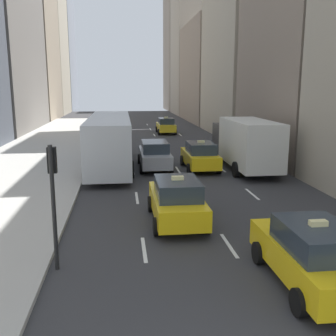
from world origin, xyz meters
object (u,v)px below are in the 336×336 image
object	(u,v)px
city_bus	(110,140)
taxi_lead	(312,254)
taxi_third	(200,156)
sedan_black_near	(155,154)
box_truck	(245,142)
taxi_fourth	(166,126)
traffic_light_pole	(53,187)
taxi_second	(177,200)

from	to	relation	value
city_bus	taxi_lead	bearing A→B (deg)	-70.84
taxi_third	sedan_black_near	xyz separation A→B (m)	(-2.80, 0.67, 0.02)
city_bus	box_truck	size ratio (longest dim) A/B	1.38
taxi_third	taxi_fourth	distance (m)	19.37
sedan_black_near	city_bus	size ratio (longest dim) A/B	0.42
taxi_fourth	box_truck	distance (m)	19.75
taxi_fourth	sedan_black_near	xyz separation A→B (m)	(-2.80, -18.70, 0.02)
city_bus	box_truck	world-z (taller)	city_bus
taxi_third	taxi_lead	bearing A→B (deg)	-90.00
traffic_light_pole	taxi_second	bearing A→B (deg)	41.02
taxi_lead	taxi_fourth	world-z (taller)	same
taxi_second	box_truck	distance (m)	10.96
taxi_third	taxi_fourth	xyz separation A→B (m)	(0.00, 19.37, 0.00)
city_bus	box_truck	distance (m)	8.54
city_bus	taxi_second	bearing A→B (deg)	-75.50
taxi_fourth	taxi_third	bearing A→B (deg)	-90.00
taxi_second	traffic_light_pole	distance (m)	5.45
box_truck	city_bus	bearing A→B (deg)	169.96
taxi_fourth	box_truck	size ratio (longest dim) A/B	0.52
taxi_third	city_bus	world-z (taller)	city_bus
taxi_third	taxi_second	bearing A→B (deg)	-106.34
taxi_second	taxi_third	world-z (taller)	same
taxi_lead	taxi_third	xyz separation A→B (m)	(0.00, 14.82, 0.00)
box_truck	traffic_light_pole	bearing A→B (deg)	-126.68
taxi_fourth	city_bus	world-z (taller)	city_bus
taxi_third	sedan_black_near	distance (m)	2.88
box_truck	taxi_second	bearing A→B (deg)	-120.82
taxi_fourth	taxi_second	bearing A→B (deg)	-95.53
taxi_second	taxi_lead	bearing A→B (deg)	-62.04
city_bus	taxi_third	bearing A→B (deg)	-13.28
city_bus	sedan_black_near	bearing A→B (deg)	-13.02
taxi_third	traffic_light_pole	world-z (taller)	traffic_light_pole
city_bus	box_truck	bearing A→B (deg)	-10.04
taxi_second	taxi_fourth	world-z (taller)	same
taxi_third	sedan_black_near	world-z (taller)	taxi_third
box_truck	traffic_light_pole	size ratio (longest dim) A/B	2.33
taxi_third	box_truck	world-z (taller)	box_truck
taxi_fourth	taxi_lead	bearing A→B (deg)	-90.00
taxi_fourth	sedan_black_near	world-z (taller)	taxi_fourth
sedan_black_near	box_truck	distance (m)	5.72
taxi_fourth	traffic_light_pole	world-z (taller)	traffic_light_pole
box_truck	traffic_light_pole	distance (m)	16.00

